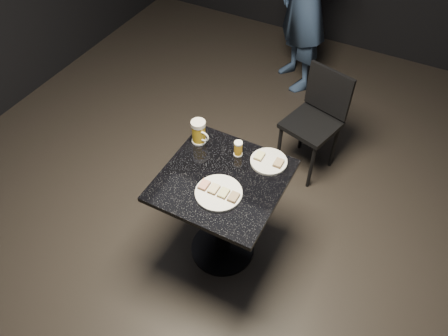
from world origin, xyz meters
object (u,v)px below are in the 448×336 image
at_px(plate_small, 269,161).
at_px(table, 222,204).
at_px(beer_mug, 199,132).
at_px(beer_tumbler, 238,148).
at_px(chair, 317,116).
at_px(plate_large, 219,193).

height_order(plate_small, table, plate_small).
xyz_separation_m(beer_mug, beer_tumbler, (0.26, 0.01, -0.03)).
distance_m(plate_small, beer_tumbler, 0.20).
bearing_deg(beer_tumbler, chair, 74.61).
height_order(plate_large, plate_small, same).
xyz_separation_m(plate_large, plate_small, (0.15, 0.35, 0.00)).
height_order(plate_large, beer_mug, beer_mug).
bearing_deg(beer_tumbler, plate_large, -82.41).
distance_m(beer_mug, beer_tumbler, 0.27).
bearing_deg(beer_tumbler, table, -87.64).
xyz_separation_m(plate_large, table, (-0.03, 0.11, -0.25)).
distance_m(table, beer_mug, 0.47).
distance_m(plate_large, beer_tumbler, 0.33).
bearing_deg(beer_mug, chair, 60.13).
distance_m(plate_large, plate_small, 0.38).
relative_size(plate_large, chair, 0.31).
distance_m(plate_large, table, 0.27).
bearing_deg(beer_tumbler, beer_mug, -177.36).
distance_m(plate_large, beer_mug, 0.45).
bearing_deg(beer_mug, table, -37.12).
distance_m(beer_tumbler, chair, 0.94).
relative_size(plate_large, beer_tumbler, 2.72).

